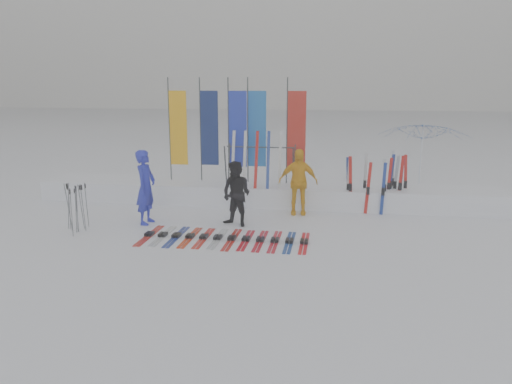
% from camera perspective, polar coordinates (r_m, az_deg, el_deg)
% --- Properties ---
extents(ground, '(120.00, 120.00, 0.00)m').
position_cam_1_polar(ground, '(11.07, -2.34, -6.79)').
color(ground, white).
rests_on(ground, ground).
extents(snow_bank, '(14.00, 1.60, 0.60)m').
position_cam_1_polar(snow_bank, '(15.35, 1.02, -0.17)').
color(snow_bank, white).
rests_on(snow_bank, ground).
extents(person_blue, '(0.51, 0.74, 1.95)m').
position_cam_1_polar(person_blue, '(13.29, -12.49, 0.54)').
color(person_blue, '#2028BC').
rests_on(person_blue, ground).
extents(person_black, '(1.00, 0.91, 1.68)m').
position_cam_1_polar(person_black, '(12.80, -2.25, -0.23)').
color(person_black, black).
rests_on(person_black, ground).
extents(person_yellow, '(1.12, 0.55, 1.85)m').
position_cam_1_polar(person_yellow, '(13.99, 4.83, 1.18)').
color(person_yellow, yellow).
rests_on(person_yellow, ground).
extents(tent_canopy, '(3.22, 3.26, 2.50)m').
position_cam_1_polar(tent_canopy, '(16.48, 18.43, 3.41)').
color(tent_canopy, white).
rests_on(tent_canopy, ground).
extents(ski_row, '(3.92, 1.70, 0.07)m').
position_cam_1_polar(ski_row, '(11.88, -3.63, -5.27)').
color(ski_row, '#B2190E').
rests_on(ski_row, ground).
extents(pole_cluster, '(0.55, 0.90, 1.21)m').
position_cam_1_polar(pole_cluster, '(13.18, -19.90, -1.73)').
color(pole_cluster, '#595B60').
rests_on(pole_cluster, ground).
extents(feather_flags, '(4.29, 0.27, 3.20)m').
position_cam_1_polar(feather_flags, '(15.44, -2.50, 7.20)').
color(feather_flags, '#383A3F').
rests_on(feather_flags, ground).
extents(ski_rack, '(2.04, 0.80, 1.23)m').
position_cam_1_polar(ski_rack, '(14.78, 0.50, 3.62)').
color(ski_rack, '#383A3F').
rests_on(ski_rack, ground).
extents(upright_skis, '(1.75, 1.08, 1.68)m').
position_cam_1_polar(upright_skis, '(14.84, 14.03, 0.94)').
color(upright_skis, red).
rests_on(upright_skis, ground).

